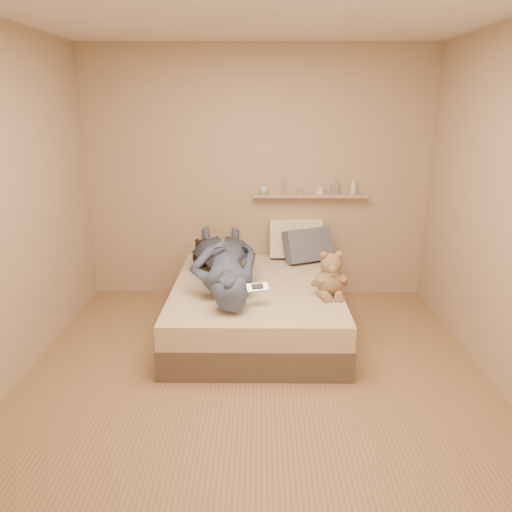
{
  "coord_description": "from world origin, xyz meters",
  "views": [
    {
      "loc": [
        0.04,
        -3.33,
        2.01
      ],
      "look_at": [
        0.0,
        0.65,
        0.8
      ],
      "focal_mm": 35.0,
      "sensor_mm": 36.0,
      "label": 1
    }
  ],
  "objects_px": {
    "dark_plush": "(202,255)",
    "person": "(224,260)",
    "game_console": "(257,287)",
    "teddy_bear": "(330,277)",
    "pillow_cream": "(296,239)",
    "pillow_grey": "(308,245)",
    "bed": "(256,307)",
    "wall_shelf": "(310,196)"
  },
  "relations": [
    {
      "from": "dark_plush",
      "to": "person",
      "type": "xyz_separation_m",
      "value": [
        0.25,
        -0.43,
        0.08
      ]
    },
    {
      "from": "game_console",
      "to": "teddy_bear",
      "type": "relative_size",
      "value": 0.47
    },
    {
      "from": "pillow_cream",
      "to": "person",
      "type": "distance_m",
      "value": 1.04
    },
    {
      "from": "dark_plush",
      "to": "pillow_grey",
      "type": "relative_size",
      "value": 0.59
    },
    {
      "from": "bed",
      "to": "pillow_grey",
      "type": "distance_m",
      "value": 0.96
    },
    {
      "from": "bed",
      "to": "person",
      "type": "height_order",
      "value": "person"
    },
    {
      "from": "bed",
      "to": "wall_shelf",
      "type": "xyz_separation_m",
      "value": [
        0.55,
        0.91,
        0.88
      ]
    },
    {
      "from": "teddy_bear",
      "to": "game_console",
      "type": "bearing_deg",
      "value": -159.84
    },
    {
      "from": "game_console",
      "to": "wall_shelf",
      "type": "xyz_separation_m",
      "value": [
        0.54,
        1.42,
        0.49
      ]
    },
    {
      "from": "wall_shelf",
      "to": "dark_plush",
      "type": "bearing_deg",
      "value": -159.39
    },
    {
      "from": "game_console",
      "to": "pillow_grey",
      "type": "distance_m",
      "value": 1.3
    },
    {
      "from": "bed",
      "to": "wall_shelf",
      "type": "distance_m",
      "value": 1.38
    },
    {
      "from": "pillow_cream",
      "to": "wall_shelf",
      "type": "bearing_deg",
      "value": 29.24
    },
    {
      "from": "pillow_cream",
      "to": "wall_shelf",
      "type": "height_order",
      "value": "wall_shelf"
    },
    {
      "from": "wall_shelf",
      "to": "person",
      "type": "bearing_deg",
      "value": -135.35
    },
    {
      "from": "pillow_cream",
      "to": "game_console",
      "type": "bearing_deg",
      "value": -106.5
    },
    {
      "from": "game_console",
      "to": "pillow_grey",
      "type": "height_order",
      "value": "pillow_grey"
    },
    {
      "from": "person",
      "to": "bed",
      "type": "bearing_deg",
      "value": 159.7
    },
    {
      "from": "game_console",
      "to": "person",
      "type": "bearing_deg",
      "value": 118.45
    },
    {
      "from": "pillow_cream",
      "to": "wall_shelf",
      "type": "xyz_separation_m",
      "value": [
        0.14,
        0.08,
        0.45
      ]
    },
    {
      "from": "game_console",
      "to": "person",
      "type": "height_order",
      "value": "person"
    },
    {
      "from": "pillow_cream",
      "to": "pillow_grey",
      "type": "distance_m",
      "value": 0.19
    },
    {
      "from": "pillow_grey",
      "to": "wall_shelf",
      "type": "height_order",
      "value": "wall_shelf"
    },
    {
      "from": "pillow_cream",
      "to": "wall_shelf",
      "type": "distance_m",
      "value": 0.48
    },
    {
      "from": "teddy_bear",
      "to": "pillow_cream",
      "type": "bearing_deg",
      "value": 101.17
    },
    {
      "from": "person",
      "to": "teddy_bear",
      "type": "bearing_deg",
      "value": 152.18
    },
    {
      "from": "teddy_bear",
      "to": "wall_shelf",
      "type": "xyz_separation_m",
      "value": [
        -0.08,
        1.19,
        0.49
      ]
    },
    {
      "from": "bed",
      "to": "wall_shelf",
      "type": "relative_size",
      "value": 1.58
    },
    {
      "from": "bed",
      "to": "dark_plush",
      "type": "xyz_separation_m",
      "value": [
        -0.55,
        0.5,
        0.35
      ]
    },
    {
      "from": "dark_plush",
      "to": "person",
      "type": "height_order",
      "value": "person"
    },
    {
      "from": "game_console",
      "to": "pillow_cream",
      "type": "relative_size",
      "value": 0.34
    },
    {
      "from": "game_console",
      "to": "dark_plush",
      "type": "height_order",
      "value": "dark_plush"
    },
    {
      "from": "pillow_grey",
      "to": "person",
      "type": "height_order",
      "value": "person"
    },
    {
      "from": "teddy_bear",
      "to": "bed",
      "type": "bearing_deg",
      "value": 155.94
    },
    {
      "from": "teddy_bear",
      "to": "pillow_cream",
      "type": "relative_size",
      "value": 0.72
    },
    {
      "from": "bed",
      "to": "pillow_cream",
      "type": "xyz_separation_m",
      "value": [
        0.41,
        0.83,
        0.43
      ]
    },
    {
      "from": "person",
      "to": "wall_shelf",
      "type": "bearing_deg",
      "value": -142.46
    },
    {
      "from": "game_console",
      "to": "bed",
      "type": "bearing_deg",
      "value": 91.48
    },
    {
      "from": "teddy_bear",
      "to": "dark_plush",
      "type": "distance_m",
      "value": 1.41
    },
    {
      "from": "person",
      "to": "pillow_grey",
      "type": "bearing_deg",
      "value": -150.3
    },
    {
      "from": "bed",
      "to": "dark_plush",
      "type": "height_order",
      "value": "dark_plush"
    },
    {
      "from": "bed",
      "to": "pillow_cream",
      "type": "bearing_deg",
      "value": 63.77
    }
  ]
}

